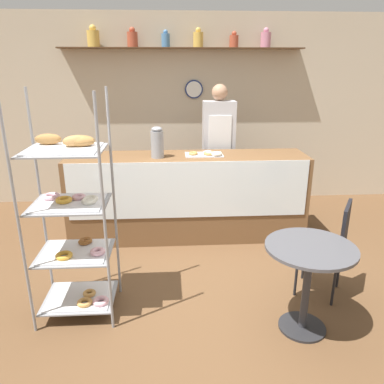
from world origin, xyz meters
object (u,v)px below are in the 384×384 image
(coffee_carafe, at_px, (157,143))
(person_worker, at_px, (218,148))
(cafe_chair, at_px, (332,239))
(pastry_rack, at_px, (73,216))
(cafe_table, at_px, (309,268))
(donut_tray_counter, at_px, (207,154))

(coffee_carafe, bearing_deg, person_worker, 38.87)
(coffee_carafe, bearing_deg, cafe_chair, -38.94)
(pastry_rack, relative_size, cafe_table, 2.53)
(pastry_rack, xyz_separation_m, donut_tray_counter, (1.20, 1.40, 0.16))
(pastry_rack, bearing_deg, coffee_carafe, 64.63)
(person_worker, bearing_deg, cafe_chair, -67.57)
(coffee_carafe, bearing_deg, cafe_table, -55.63)
(person_worker, relative_size, coffee_carafe, 5.09)
(pastry_rack, height_order, cafe_chair, pastry_rack)
(pastry_rack, xyz_separation_m, person_worker, (1.41, 1.97, 0.11))
(person_worker, bearing_deg, cafe_table, -80.38)
(cafe_chair, relative_size, coffee_carafe, 2.55)
(cafe_table, xyz_separation_m, cafe_chair, (0.38, 0.46, 0.00))
(cafe_table, height_order, donut_tray_counter, donut_tray_counter)
(pastry_rack, xyz_separation_m, coffee_carafe, (0.64, 1.34, 0.31))
(person_worker, distance_m, cafe_table, 2.41)
(cafe_chair, relative_size, donut_tray_counter, 2.06)
(pastry_rack, xyz_separation_m, cafe_chair, (2.19, 0.09, -0.32))
(pastry_rack, bearing_deg, person_worker, 54.35)
(coffee_carafe, bearing_deg, donut_tray_counter, 5.99)
(person_worker, xyz_separation_m, donut_tray_counter, (-0.21, -0.57, 0.05))
(person_worker, height_order, cafe_chair, person_worker)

